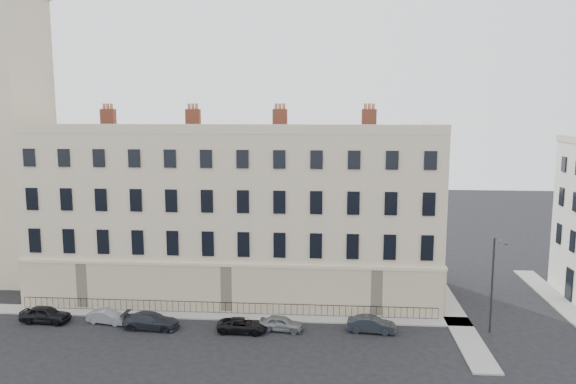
{
  "coord_description": "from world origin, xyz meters",
  "views": [
    {
      "loc": [
        2.71,
        -38.94,
        17.15
      ],
      "look_at": [
        -1.11,
        10.0,
        9.73
      ],
      "focal_mm": 35.0,
      "sensor_mm": 36.0,
      "label": 1
    }
  ],
  "objects_px": {
    "car_a": "(45,314)",
    "car_c": "(151,321)",
    "car_f": "(371,324)",
    "streetlamp": "(493,281)",
    "car_d": "(242,325)",
    "car_b": "(108,317)",
    "car_e": "(281,323)"
  },
  "relations": [
    {
      "from": "car_a",
      "to": "streetlamp",
      "type": "height_order",
      "value": "streetlamp"
    },
    {
      "from": "car_b",
      "to": "car_e",
      "type": "relative_size",
      "value": 0.96
    },
    {
      "from": "car_a",
      "to": "car_d",
      "type": "height_order",
      "value": "car_a"
    },
    {
      "from": "car_d",
      "to": "car_e",
      "type": "height_order",
      "value": "car_e"
    },
    {
      "from": "car_b",
      "to": "car_f",
      "type": "xyz_separation_m",
      "value": [
        20.96,
        -0.18,
        0.07
      ]
    },
    {
      "from": "car_b",
      "to": "car_f",
      "type": "bearing_deg",
      "value": -80.55
    },
    {
      "from": "car_b",
      "to": "car_e",
      "type": "bearing_deg",
      "value": -81.75
    },
    {
      "from": "car_a",
      "to": "car_d",
      "type": "distance_m",
      "value": 16.14
    },
    {
      "from": "car_c",
      "to": "car_d",
      "type": "relative_size",
      "value": 1.14
    },
    {
      "from": "car_e",
      "to": "streetlamp",
      "type": "distance_m",
      "value": 16.47
    },
    {
      "from": "car_a",
      "to": "streetlamp",
      "type": "bearing_deg",
      "value": -86.56
    },
    {
      "from": "car_c",
      "to": "streetlamp",
      "type": "distance_m",
      "value": 26.53
    },
    {
      "from": "car_c",
      "to": "car_e",
      "type": "xyz_separation_m",
      "value": [
        10.2,
        0.4,
        -0.05
      ]
    },
    {
      "from": "car_e",
      "to": "car_c",
      "type": "bearing_deg",
      "value": 99.5
    },
    {
      "from": "streetlamp",
      "to": "car_d",
      "type": "bearing_deg",
      "value": -153.85
    },
    {
      "from": "car_f",
      "to": "streetlamp",
      "type": "height_order",
      "value": "streetlamp"
    },
    {
      "from": "car_d",
      "to": "car_e",
      "type": "xyz_separation_m",
      "value": [
        2.97,
        0.52,
        0.05
      ]
    },
    {
      "from": "car_c",
      "to": "car_d",
      "type": "height_order",
      "value": "car_c"
    },
    {
      "from": "car_c",
      "to": "car_e",
      "type": "relative_size",
      "value": 1.28
    },
    {
      "from": "car_a",
      "to": "car_f",
      "type": "distance_m",
      "value": 26.03
    },
    {
      "from": "car_d",
      "to": "car_f",
      "type": "distance_m",
      "value": 9.94
    },
    {
      "from": "car_f",
      "to": "streetlamp",
      "type": "xyz_separation_m",
      "value": [
        9.13,
        0.61,
        3.52
      ]
    },
    {
      "from": "car_a",
      "to": "car_c",
      "type": "height_order",
      "value": "car_a"
    },
    {
      "from": "car_a",
      "to": "streetlamp",
      "type": "relative_size",
      "value": 0.53
    },
    {
      "from": "car_c",
      "to": "car_f",
      "type": "distance_m",
      "value": 17.15
    },
    {
      "from": "car_b",
      "to": "car_f",
      "type": "distance_m",
      "value": 20.96
    },
    {
      "from": "car_b",
      "to": "car_d",
      "type": "distance_m",
      "value": 11.09
    },
    {
      "from": "streetlamp",
      "to": "car_f",
      "type": "bearing_deg",
      "value": -154.16
    },
    {
      "from": "car_d",
      "to": "streetlamp",
      "type": "relative_size",
      "value": 0.52
    },
    {
      "from": "car_f",
      "to": "streetlamp",
      "type": "relative_size",
      "value": 0.5
    },
    {
      "from": "car_f",
      "to": "streetlamp",
      "type": "distance_m",
      "value": 9.8
    },
    {
      "from": "car_e",
      "to": "car_f",
      "type": "height_order",
      "value": "car_f"
    }
  ]
}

